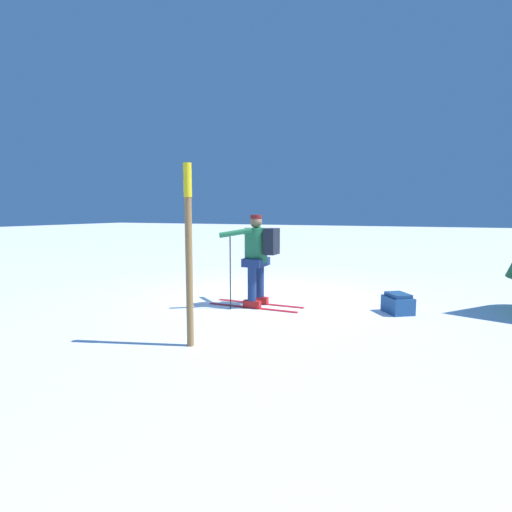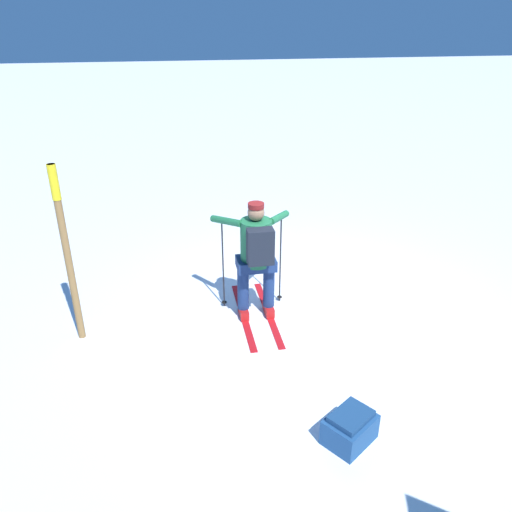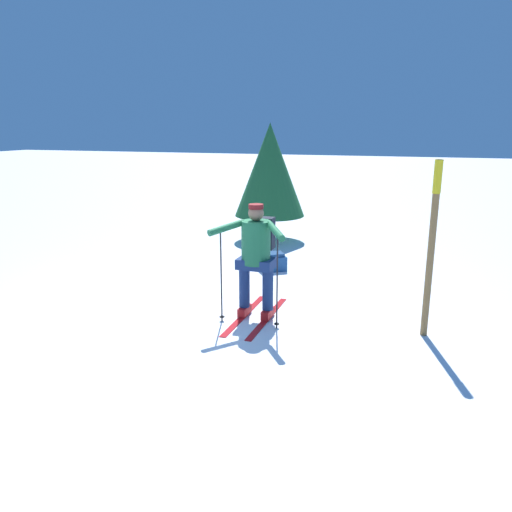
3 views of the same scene
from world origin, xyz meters
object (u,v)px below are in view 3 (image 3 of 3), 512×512
trail_marker (432,237)px  pine_tree (270,170)px  skier (257,252)px  dropped_backpack (272,262)px

trail_marker → pine_tree: (-3.49, 4.62, 0.35)m
skier → trail_marker: trail_marker is taller
skier → pine_tree: bearing=105.0°
dropped_backpack → trail_marker: 3.67m
skier → pine_tree: (-1.25, 4.69, 0.69)m
skier → trail_marker: bearing=1.7°
skier → dropped_backpack: (-0.46, 2.29, -0.78)m
trail_marker → pine_tree: 5.80m
dropped_backpack → trail_marker: bearing=-39.5°
skier → pine_tree: 4.90m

